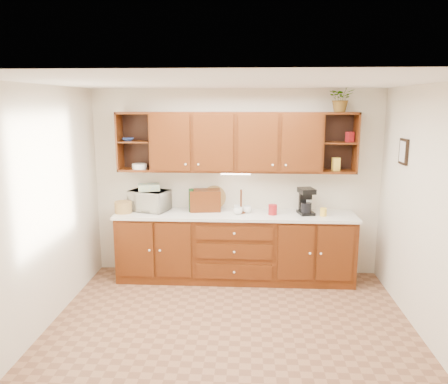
# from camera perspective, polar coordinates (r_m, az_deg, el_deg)

# --- Properties ---
(floor) EXTENTS (4.00, 4.00, 0.00)m
(floor) POSITION_cam_1_polar(r_m,az_deg,el_deg) (4.92, 0.83, -17.72)
(floor) COLOR #8A5D3F
(floor) RESTS_ON ground
(ceiling) EXTENTS (4.00, 4.00, 0.00)m
(ceiling) POSITION_cam_1_polar(r_m,az_deg,el_deg) (4.30, 0.93, 14.14)
(ceiling) COLOR white
(ceiling) RESTS_ON back_wall
(back_wall) EXTENTS (4.00, 0.00, 4.00)m
(back_wall) POSITION_cam_1_polar(r_m,az_deg,el_deg) (6.14, 1.58, 1.18)
(back_wall) COLOR beige
(back_wall) RESTS_ON floor
(left_wall) EXTENTS (0.00, 3.50, 3.50)m
(left_wall) POSITION_cam_1_polar(r_m,az_deg,el_deg) (4.94, -23.02, -2.33)
(left_wall) COLOR beige
(left_wall) RESTS_ON floor
(right_wall) EXTENTS (0.00, 3.50, 3.50)m
(right_wall) POSITION_cam_1_polar(r_m,az_deg,el_deg) (4.79, 25.58, -2.96)
(right_wall) COLOR beige
(right_wall) RESTS_ON floor
(base_cabinets) EXTENTS (3.20, 0.60, 0.90)m
(base_cabinets) POSITION_cam_1_polar(r_m,az_deg,el_deg) (6.07, 1.45, -7.26)
(base_cabinets) COLOR #3E1B07
(base_cabinets) RESTS_ON floor
(countertop) EXTENTS (3.24, 0.64, 0.04)m
(countertop) POSITION_cam_1_polar(r_m,az_deg,el_deg) (5.92, 1.47, -2.98)
(countertop) COLOR silver
(countertop) RESTS_ON base_cabinets
(upper_cabinets) EXTENTS (3.20, 0.33, 0.80)m
(upper_cabinets) POSITION_cam_1_polar(r_m,az_deg,el_deg) (5.90, 1.66, 6.56)
(upper_cabinets) COLOR #3E1B07
(upper_cabinets) RESTS_ON back_wall
(undercabinet_light) EXTENTS (0.40, 0.05, 0.02)m
(undercabinet_light) POSITION_cam_1_polar(r_m,az_deg,el_deg) (5.90, 1.52, 2.42)
(undercabinet_light) COLOR white
(undercabinet_light) RESTS_ON upper_cabinets
(framed_picture) EXTENTS (0.03, 0.24, 0.30)m
(framed_picture) POSITION_cam_1_polar(r_m,az_deg,el_deg) (5.52, 22.41, 4.90)
(framed_picture) COLOR black
(framed_picture) RESTS_ON right_wall
(wicker_basket) EXTENTS (0.25, 0.25, 0.16)m
(wicker_basket) POSITION_cam_1_polar(r_m,az_deg,el_deg) (6.09, -13.01, -1.94)
(wicker_basket) COLOR #A27B43
(wicker_basket) RESTS_ON countertop
(microwave) EXTENTS (0.60, 0.50, 0.28)m
(microwave) POSITION_cam_1_polar(r_m,az_deg,el_deg) (6.13, -9.73, -1.09)
(microwave) COLOR beige
(microwave) RESTS_ON countertop
(towel_stack) EXTENTS (0.34, 0.28, 0.09)m
(towel_stack) POSITION_cam_1_polar(r_m,az_deg,el_deg) (6.09, -9.79, 0.61)
(towel_stack) COLOR #D1BC62
(towel_stack) RESTS_ON microwave
(wine_bottle) EXTENTS (0.09, 0.09, 0.33)m
(wine_bottle) POSITION_cam_1_polar(r_m,az_deg,el_deg) (5.96, -4.30, -1.10)
(wine_bottle) COLOR black
(wine_bottle) RESTS_ON countertop
(woven_tray) EXTENTS (0.34, 0.16, 0.33)m
(woven_tray) POSITION_cam_1_polar(r_m,az_deg,el_deg) (6.17, -1.27, -2.11)
(woven_tray) COLOR #A27B43
(woven_tray) RESTS_ON countertop
(bread_box) EXTENTS (0.45, 0.32, 0.29)m
(bread_box) POSITION_cam_1_polar(r_m,az_deg,el_deg) (6.04, -2.49, -1.08)
(bread_box) COLOR #3E1B07
(bread_box) RESTS_ON countertop
(mug_tree) EXTENTS (0.26, 0.28, 0.32)m
(mug_tree) POSITION_cam_1_polar(r_m,az_deg,el_deg) (5.93, 2.23, -2.26)
(mug_tree) COLOR #3E1B07
(mug_tree) RESTS_ON countertop
(canister_red) EXTENTS (0.12, 0.12, 0.14)m
(canister_red) POSITION_cam_1_polar(r_m,az_deg,el_deg) (5.86, 6.38, -2.30)
(canister_red) COLOR maroon
(canister_red) RESTS_ON countertop
(canister_white) EXTENTS (0.09, 0.09, 0.18)m
(canister_white) POSITION_cam_1_polar(r_m,az_deg,el_deg) (6.04, 11.01, -1.81)
(canister_white) COLOR white
(canister_white) RESTS_ON countertop
(canister_yellow) EXTENTS (0.11, 0.11, 0.11)m
(canister_yellow) POSITION_cam_1_polar(r_m,az_deg,el_deg) (5.91, 12.84, -2.57)
(canister_yellow) COLOR yellow
(canister_yellow) RESTS_ON countertop
(coffee_maker) EXTENTS (0.24, 0.28, 0.35)m
(coffee_maker) POSITION_cam_1_polar(r_m,az_deg,el_deg) (5.96, 10.66, -1.23)
(coffee_maker) COLOR black
(coffee_maker) RESTS_ON countertop
(bowl_stack) EXTENTS (0.17, 0.17, 0.04)m
(bowl_stack) POSITION_cam_1_polar(r_m,az_deg,el_deg) (6.11, -12.41, 6.72)
(bowl_stack) COLOR navy
(bowl_stack) RESTS_ON upper_cabinets
(plate_stack) EXTENTS (0.23, 0.23, 0.07)m
(plate_stack) POSITION_cam_1_polar(r_m,az_deg,el_deg) (6.10, -10.98, 3.32)
(plate_stack) COLOR white
(plate_stack) RESTS_ON upper_cabinets
(pantry_box_yellow) EXTENTS (0.11, 0.09, 0.17)m
(pantry_box_yellow) POSITION_cam_1_polar(r_m,az_deg,el_deg) (6.02, 14.41, 3.55)
(pantry_box_yellow) COLOR yellow
(pantry_box_yellow) RESTS_ON upper_cabinets
(pantry_box_red) EXTENTS (0.11, 0.10, 0.13)m
(pantry_box_red) POSITION_cam_1_polar(r_m,az_deg,el_deg) (6.02, 16.11, 6.92)
(pantry_box_red) COLOR maroon
(pantry_box_red) RESTS_ON upper_cabinets
(potted_plant) EXTENTS (0.35, 0.31, 0.35)m
(potted_plant) POSITION_cam_1_polar(r_m,az_deg,el_deg) (5.95, 15.08, 11.75)
(potted_plant) COLOR #999999
(potted_plant) RESTS_ON upper_cabinets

